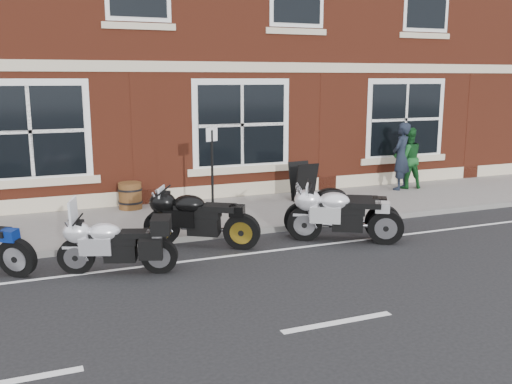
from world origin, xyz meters
The scene contains 12 objects.
ground centered at (0.00, 0.00, 0.00)m, with size 80.00×80.00×0.00m, color black.
sidewalk centered at (0.00, 3.00, 0.06)m, with size 30.00×3.00×0.12m, color slate.
kerb centered at (0.00, 1.42, 0.06)m, with size 30.00×0.16×0.12m, color slate.
moto_touring_silver centered at (-2.40, 0.05, 0.52)m, with size 1.86×0.81×1.27m.
moto_sport_black centered at (-0.69, 0.97, 0.58)m, with size 1.96×1.35×1.01m.
moto_sport_silver centered at (1.96, 0.23, 0.58)m, with size 1.97×1.28×1.00m.
moto_naked_black centered at (2.06, 0.52, 0.59)m, with size 2.05×1.29×1.03m.
pedestrian_left centered at (5.85, 3.75, 1.04)m, with size 0.67×0.44×1.83m, color black.
pedestrian_right centered at (6.15, 3.85, 0.96)m, with size 0.82×0.64×1.68m, color #164E1F.
a_board_sign centered at (2.72, 3.43, 0.61)m, with size 0.58×0.39×0.97m, color black, non-canonical shape.
barrel_planter centered at (-1.43, 4.15, 0.43)m, with size 0.56×0.56×0.62m.
parking_sign centered at (-0.03, 2.20, 1.28)m, with size 0.27×0.11×2.01m.
Camera 1 is at (-3.60, -9.05, 3.13)m, focal length 40.00 mm.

